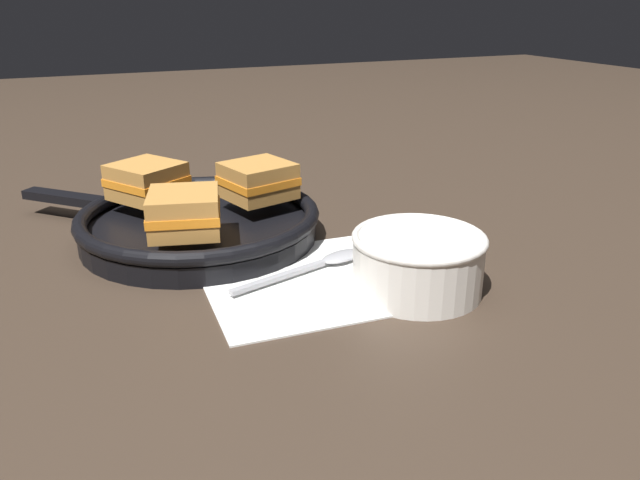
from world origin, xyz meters
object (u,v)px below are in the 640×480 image
object	(u,v)px
spoon	(326,262)
soup_bowl	(418,259)
sandwich_near_right	(258,181)
sandwich_near_left	(184,212)
skillet	(198,223)
sandwich_far_left	(147,181)

from	to	relation	value
spoon	soup_bowl	bearing A→B (deg)	-70.30
spoon	sandwich_near_right	distance (m)	0.17
spoon	sandwich_near_left	xyz separation A→B (m)	(-0.14, 0.07, 0.06)
spoon	skillet	size ratio (longest dim) A/B	0.50
sandwich_near_left	sandwich_near_right	size ratio (longest dim) A/B	1.00
soup_bowl	spoon	distance (m)	0.11
sandwich_near_left	sandwich_far_left	distance (m)	0.14
spoon	sandwich_near_left	world-z (taller)	sandwich_near_left
soup_bowl	sandwich_far_left	world-z (taller)	sandwich_far_left
sandwich_near_right	sandwich_near_left	bearing A→B (deg)	-142.94
spoon	sandwich_far_left	bearing A→B (deg)	111.34
skillet	spoon	bearing A→B (deg)	-53.09
skillet	sandwich_far_left	xyz separation A→B (m)	(-0.05, 0.06, 0.04)
soup_bowl	sandwich_near_right	size ratio (longest dim) A/B	1.38
spoon	sandwich_near_left	bearing A→B (deg)	138.34
soup_bowl	sandwich_far_left	distance (m)	0.38
sandwich_far_left	spoon	bearing A→B (deg)	-53.10
sandwich_near_left	skillet	bearing A→B (deg)	68.42
soup_bowl	skillet	bearing A→B (deg)	126.29
soup_bowl	sandwich_near_left	bearing A→B (deg)	142.15
soup_bowl	skillet	size ratio (longest dim) A/B	0.39
sandwich_near_left	sandwich_near_right	distance (m)	0.14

